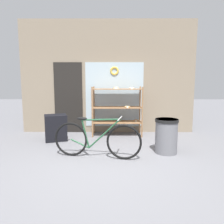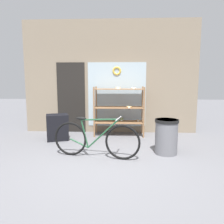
% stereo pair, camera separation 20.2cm
% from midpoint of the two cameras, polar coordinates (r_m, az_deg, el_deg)
% --- Properties ---
extents(ground_plane, '(30.00, 30.00, 0.00)m').
position_cam_midpoint_polar(ground_plane, '(4.16, -1.18, -13.80)').
color(ground_plane, slate).
extents(storefront_facade, '(5.18, 0.13, 3.33)m').
position_cam_midpoint_polar(storefront_facade, '(6.60, 0.10, 8.73)').
color(storefront_facade, gray).
rests_on(storefront_facade, ground_plane).
extents(display_case, '(1.41, 0.55, 1.40)m').
position_cam_midpoint_polar(display_case, '(6.21, 2.94, 1.37)').
color(display_case, '#8E6642').
rests_on(display_case, ground_plane).
extents(bicycle, '(1.80, 0.51, 0.84)m').
position_cam_midpoint_polar(bicycle, '(4.47, -3.07, -7.13)').
color(bicycle, black).
rests_on(bicycle, ground_plane).
extents(sandwich_board, '(0.64, 0.53, 0.71)m').
position_cam_midpoint_polar(sandwich_board, '(5.74, -13.04, -4.08)').
color(sandwich_board, black).
rests_on(sandwich_board, ground_plane).
extents(trash_bin, '(0.50, 0.50, 0.75)m').
position_cam_midpoint_polar(trash_bin, '(4.85, 15.19, -5.91)').
color(trash_bin, slate).
rests_on(trash_bin, ground_plane).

